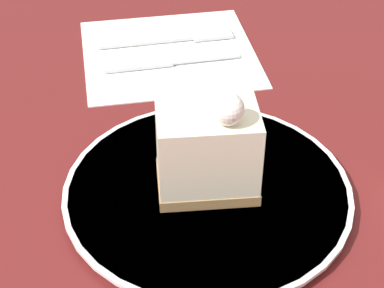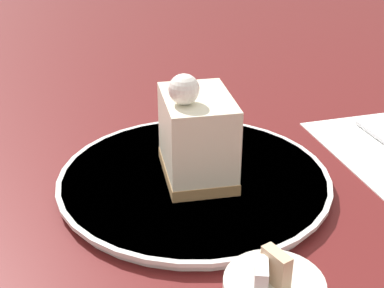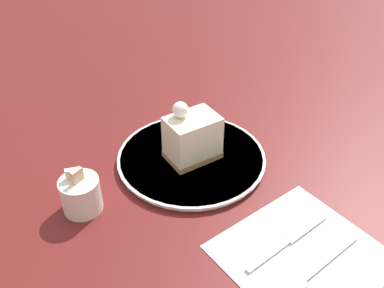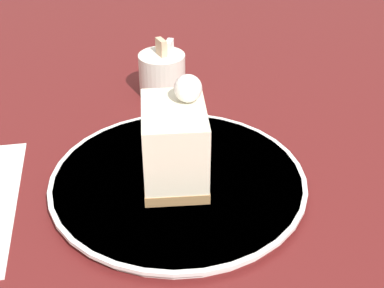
% 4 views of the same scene
% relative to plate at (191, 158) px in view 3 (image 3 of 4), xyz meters
% --- Properties ---
extents(ground_plane, '(4.00, 4.00, 0.00)m').
position_rel_plate_xyz_m(ground_plane, '(0.01, -0.00, -0.01)').
color(ground_plane, '#5B1919').
extents(plate, '(0.27, 0.27, 0.01)m').
position_rel_plate_xyz_m(plate, '(0.00, 0.00, 0.00)').
color(plate, silver).
rests_on(plate, ground_plane).
extents(cake_slice, '(0.07, 0.10, 0.11)m').
position_rel_plate_xyz_m(cake_slice, '(-0.00, 0.00, 0.05)').
color(cake_slice, '#9E7547').
rests_on(cake_slice, plate).
extents(napkin, '(0.21, 0.22, 0.00)m').
position_rel_plate_xyz_m(napkin, '(-0.27, 0.01, -0.01)').
color(napkin, white).
rests_on(napkin, ground_plane).
extents(fork, '(0.02, 0.18, 0.00)m').
position_rel_plate_xyz_m(fork, '(-0.30, 0.02, -0.00)').
color(fork, silver).
rests_on(fork, napkin).
extents(knife, '(0.01, 0.17, 0.00)m').
position_rel_plate_xyz_m(knife, '(-0.24, -0.01, -0.00)').
color(knife, silver).
rests_on(knife, napkin).
extents(sugar_bowl, '(0.06, 0.06, 0.08)m').
position_rel_plate_xyz_m(sugar_bowl, '(0.02, 0.21, 0.02)').
color(sugar_bowl, silver).
rests_on(sugar_bowl, ground_plane).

